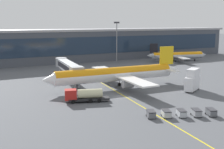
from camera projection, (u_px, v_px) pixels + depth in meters
name	position (u px, v px, depth m)	size (l,w,h in m)	color
ground_plane	(119.00, 97.00, 76.06)	(700.00, 700.00, 0.00)	#515459
apron_lead_in_line	(121.00, 94.00, 78.67)	(0.30, 80.00, 0.01)	yellow
terminal_building	(36.00, 46.00, 137.34)	(223.40, 19.37, 15.72)	#424751
main_airliner	(116.00, 74.00, 86.13)	(44.22, 35.12, 11.67)	white
jet_bridge	(68.00, 67.00, 93.61)	(6.22, 25.31, 6.84)	#B2B7BC
fuel_tanker	(84.00, 95.00, 70.96)	(11.05, 5.62, 3.25)	#232326
catering_lift	(192.00, 80.00, 82.49)	(7.13, 5.59, 6.30)	white
baggage_cart_0	(151.00, 114.00, 59.53)	(2.41, 3.03, 1.48)	#595B60
baggage_cart_1	(166.00, 113.00, 59.84)	(2.41, 3.03, 1.48)	#B2B7BC
baggage_cart_2	(181.00, 113.00, 60.15)	(2.41, 3.03, 1.48)	#B2B7BC
baggage_cart_3	(196.00, 112.00, 60.45)	(2.41, 3.03, 1.48)	gray
baggage_cart_4	(211.00, 112.00, 60.76)	(2.41, 3.03, 1.48)	#595B60
commuter_jet_far	(182.00, 55.00, 154.83)	(25.10, 20.03, 6.51)	white
commuter_jet_near	(177.00, 55.00, 144.44)	(31.59, 25.20, 9.01)	#B2B7BC
apron_light_mast_1	(117.00, 38.00, 142.91)	(2.80, 0.50, 19.41)	gray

